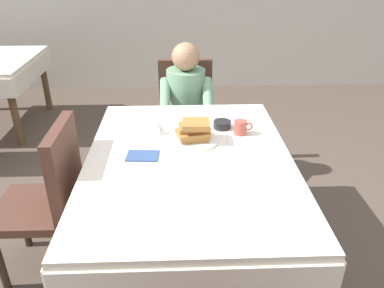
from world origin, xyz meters
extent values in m
plane|color=brown|center=(0.00, 0.00, 0.00)|extent=(14.00, 14.00, 0.00)
cube|color=silver|center=(0.00, 0.00, 0.72)|extent=(1.10, 1.50, 0.04)
cube|color=silver|center=(0.00, -0.76, 0.61)|extent=(1.10, 0.01, 0.18)
cube|color=silver|center=(0.00, 0.76, 0.61)|extent=(1.10, 0.01, 0.18)
cube|color=silver|center=(-0.56, 0.00, 0.61)|extent=(0.01, 1.50, 0.18)
cube|color=silver|center=(0.56, 0.00, 0.61)|extent=(0.01, 1.50, 0.18)
cylinder|color=brown|center=(-0.47, 0.67, 0.35)|extent=(0.07, 0.07, 0.70)
cylinder|color=brown|center=(0.47, 0.67, 0.35)|extent=(0.07, 0.07, 0.70)
cube|color=#4C2D23|center=(0.01, 1.07, 0.42)|extent=(0.44, 0.44, 0.05)
cube|color=#4C2D23|center=(0.01, 1.27, 0.69)|extent=(0.44, 0.06, 0.48)
cylinder|color=#2D2319|center=(0.19, 0.89, 0.20)|extent=(0.04, 0.04, 0.40)
cylinder|color=#2D2319|center=(-0.17, 0.89, 0.20)|extent=(0.04, 0.04, 0.40)
cylinder|color=#2D2319|center=(0.19, 1.25, 0.20)|extent=(0.04, 0.04, 0.40)
cylinder|color=#2D2319|center=(-0.17, 1.25, 0.20)|extent=(0.04, 0.04, 0.40)
cylinder|color=gray|center=(0.01, 1.05, 0.68)|extent=(0.30, 0.30, 0.46)
sphere|color=#A37556|center=(0.01, 1.03, 1.02)|extent=(0.21, 0.21, 0.21)
cylinder|color=gray|center=(0.17, 0.91, 0.75)|extent=(0.08, 0.29, 0.23)
cylinder|color=gray|center=(-0.15, 0.91, 0.75)|extent=(0.08, 0.29, 0.23)
cylinder|color=#383D51|center=(0.09, 0.87, 0.23)|extent=(0.10, 0.10, 0.45)
cylinder|color=#383D51|center=(-0.07, 0.87, 0.23)|extent=(0.10, 0.10, 0.45)
cube|color=#4C2D23|center=(-0.87, 0.00, 0.42)|extent=(0.44, 0.44, 0.05)
cube|color=#4C2D23|center=(-0.67, 0.00, 0.69)|extent=(0.06, 0.44, 0.48)
cylinder|color=#2D2319|center=(-1.05, -0.18, 0.20)|extent=(0.04, 0.04, 0.40)
cylinder|color=#2D2319|center=(-1.05, 0.18, 0.20)|extent=(0.04, 0.04, 0.40)
cylinder|color=#2D2319|center=(-0.69, -0.18, 0.20)|extent=(0.04, 0.04, 0.40)
cylinder|color=#2D2319|center=(-0.69, 0.18, 0.20)|extent=(0.04, 0.04, 0.40)
cylinder|color=white|center=(0.04, 0.19, 0.75)|extent=(0.28, 0.28, 0.02)
cube|color=#A36B33|center=(0.03, 0.19, 0.77)|extent=(0.18, 0.16, 0.03)
cube|color=#A36B33|center=(0.03, 0.18, 0.79)|extent=(0.21, 0.17, 0.02)
cube|color=#A36B33|center=(0.04, 0.20, 0.82)|extent=(0.18, 0.13, 0.03)
cube|color=#A36B33|center=(0.04, 0.18, 0.85)|extent=(0.16, 0.14, 0.03)
cylinder|color=#B24C42|center=(0.31, 0.27, 0.78)|extent=(0.08, 0.08, 0.08)
torus|color=#B24C42|center=(0.36, 0.27, 0.79)|extent=(0.05, 0.01, 0.05)
cylinder|color=black|center=(0.22, 0.36, 0.76)|extent=(0.11, 0.11, 0.04)
cone|color=silver|center=(-0.17, 0.29, 0.78)|extent=(0.08, 0.08, 0.07)
cube|color=silver|center=(-0.15, 0.17, 0.74)|extent=(0.03, 0.18, 0.00)
cube|color=silver|center=(0.23, 0.17, 0.74)|extent=(0.04, 0.20, 0.00)
cube|color=silver|center=(0.05, -0.14, 0.74)|extent=(0.15, 0.04, 0.00)
cube|color=#334C7F|center=(-0.25, 0.02, 0.74)|extent=(0.18, 0.13, 0.01)
cube|color=silver|center=(-1.98, 2.65, 0.61)|extent=(0.90, 0.01, 0.18)
cube|color=silver|center=(-1.52, 2.09, 0.61)|extent=(0.01, 1.10, 0.18)
cylinder|color=brown|center=(-1.61, 1.62, 0.35)|extent=(0.07, 0.07, 0.70)
cylinder|color=brown|center=(-1.61, 2.56, 0.35)|extent=(0.07, 0.07, 0.70)
camera|label=1|loc=(-0.05, -1.77, 1.74)|focal=35.56mm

